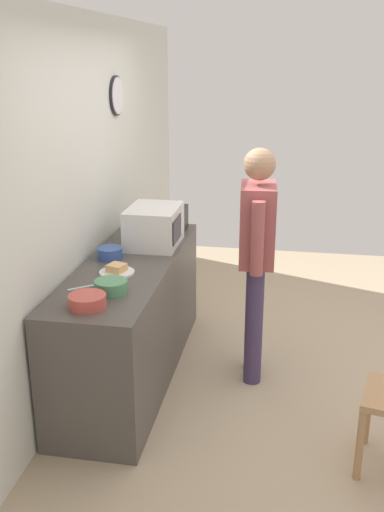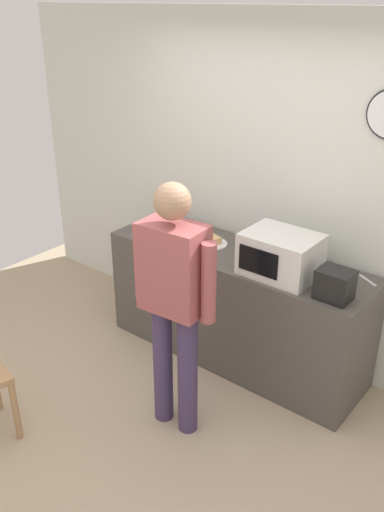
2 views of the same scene
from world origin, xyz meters
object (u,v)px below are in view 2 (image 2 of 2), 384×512
object	(u,v)px
cereal_bowl	(252,243)
toaster	(335,285)
spoon_utensil	(367,280)
sandwich_plate	(212,242)
salad_bowl	(174,232)
fork_utensil	(193,229)
microwave	(281,255)
person_standing	(174,294)
mixing_bowl	(158,223)

from	to	relation	value
cereal_bowl	toaster	xyz separation A→B (m)	(0.82, -0.32, 0.06)
toaster	spoon_utensil	size ratio (longest dim) A/B	1.29
spoon_utensil	sandwich_plate	bearing A→B (deg)	-171.17
salad_bowl	fork_utensil	xyz separation A→B (m)	(0.03, 0.21, -0.04)
toaster	fork_utensil	bearing A→B (deg)	166.95
fork_utensil	spoon_utensil	distance (m)	1.48
salad_bowl	toaster	bearing A→B (deg)	-4.64
salad_bowl	spoon_utensil	xyz separation A→B (m)	(1.51, 0.25, -0.04)
cereal_bowl	toaster	world-z (taller)	toaster
salad_bowl	cereal_bowl	world-z (taller)	cereal_bowl
microwave	spoon_utensil	xyz separation A→B (m)	(0.52, 0.29, -0.15)
sandwich_plate	person_standing	bearing A→B (deg)	-66.82
salad_bowl	toaster	size ratio (longest dim) A/B	0.94
fork_utensil	toaster	bearing A→B (deg)	-13.05
cereal_bowl	mixing_bowl	world-z (taller)	cereal_bowl
sandwich_plate	mixing_bowl	xyz separation A→B (m)	(-0.57, 0.00, 0.02)
cereal_bowl	mixing_bowl	xyz separation A→B (m)	(-0.85, -0.13, -0.00)
microwave	toaster	world-z (taller)	microwave
fork_utensil	spoon_utensil	size ratio (longest dim) A/B	1.00
sandwich_plate	spoon_utensil	distance (m)	1.19
person_standing	salad_bowl	bearing A→B (deg)	130.30
microwave	person_standing	distance (m)	0.85
toaster	spoon_utensil	xyz separation A→B (m)	(0.08, 0.36, -0.10)
cereal_bowl	mixing_bowl	size ratio (longest dim) A/B	0.82
sandwich_plate	cereal_bowl	xyz separation A→B (m)	(0.28, 0.14, 0.02)
person_standing	fork_utensil	bearing A→B (deg)	123.20
person_standing	cereal_bowl	bearing A→B (deg)	95.99
toaster	fork_utensil	size ratio (longest dim) A/B	1.29
salad_bowl	fork_utensil	size ratio (longest dim) A/B	1.21
microwave	fork_utensil	xyz separation A→B (m)	(-0.96, 0.25, -0.15)
salad_bowl	cereal_bowl	bearing A→B (deg)	18.36
toaster	salad_bowl	bearing A→B (deg)	175.36
sandwich_plate	toaster	distance (m)	1.12
mixing_bowl	fork_utensil	world-z (taller)	mixing_bowl
sandwich_plate	spoon_utensil	world-z (taller)	sandwich_plate
salad_bowl	mixing_bowl	bearing A→B (deg)	164.10
salad_bowl	mixing_bowl	size ratio (longest dim) A/B	0.93
sandwich_plate	salad_bowl	world-z (taller)	salad_bowl
mixing_bowl	spoon_utensil	size ratio (longest dim) A/B	1.31
microwave	sandwich_plate	distance (m)	0.68
toaster	fork_utensil	distance (m)	1.44
fork_utensil	person_standing	xyz separation A→B (m)	(0.69, -1.06, 0.10)
mixing_bowl	fork_utensil	xyz separation A→B (m)	(0.27, 0.14, -0.03)
spoon_utensil	cereal_bowl	bearing A→B (deg)	-177.09
cereal_bowl	fork_utensil	bearing A→B (deg)	179.30
mixing_bowl	salad_bowl	bearing A→B (deg)	-15.90
microwave	sandwich_plate	xyz separation A→B (m)	(-0.66, 0.10, -0.13)
mixing_bowl	fork_utensil	bearing A→B (deg)	27.81
salad_bowl	person_standing	xyz separation A→B (m)	(0.72, -0.85, 0.07)
sandwich_plate	toaster	world-z (taller)	toaster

